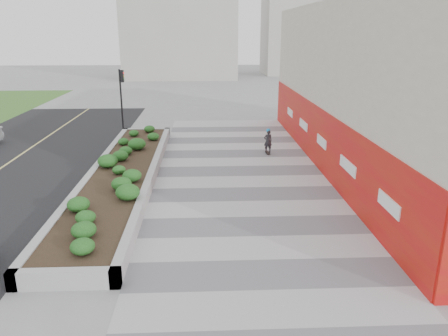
# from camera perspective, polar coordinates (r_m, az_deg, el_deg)

# --- Properties ---
(ground) EXTENTS (160.00, 160.00, 0.00)m
(ground) POSITION_cam_1_polar(r_m,az_deg,el_deg) (14.01, 4.78, -10.70)
(ground) COLOR gray
(ground) RESTS_ON ground
(walkway) EXTENTS (8.00, 36.00, 0.01)m
(walkway) POSITION_cam_1_polar(r_m,az_deg,el_deg) (16.69, 3.49, -5.84)
(walkway) COLOR #A8A8AD
(walkway) RESTS_ON ground
(building) EXTENTS (6.04, 24.08, 8.00)m
(building) POSITION_cam_1_polar(r_m,az_deg,el_deg) (23.08, 19.82, 9.91)
(building) COLOR beige
(building) RESTS_ON ground
(planter) EXTENTS (3.00, 18.00, 0.90)m
(planter) POSITION_cam_1_polar(r_m,az_deg,el_deg) (20.56, -13.12, -0.51)
(planter) COLOR #9E9EA0
(planter) RESTS_ON ground
(traffic_signal_near) EXTENTS (0.33, 0.28, 4.20)m
(traffic_signal_near) POSITION_cam_1_polar(r_m,az_deg,el_deg) (30.50, -13.21, 9.75)
(traffic_signal_near) COLOR black
(traffic_signal_near) RESTS_ON ground
(distant_bldg_north_l) EXTENTS (16.00, 12.00, 20.00)m
(distant_bldg_north_l) POSITION_cam_1_polar(r_m,az_deg,el_deg) (67.41, -5.76, 20.24)
(distant_bldg_north_l) COLOR #ADAAA3
(distant_bldg_north_l) RESTS_ON ground
(manhole_cover) EXTENTS (0.44, 0.44, 0.01)m
(manhole_cover) POSITION_cam_1_polar(r_m,az_deg,el_deg) (16.75, 5.20, -5.81)
(manhole_cover) COLOR #595654
(manhole_cover) RESTS_ON ground
(skateboarder) EXTENTS (0.52, 0.73, 1.45)m
(skateboarder) POSITION_cam_1_polar(r_m,az_deg,el_deg) (24.55, 5.76, 3.53)
(skateboarder) COLOR beige
(skateboarder) RESTS_ON ground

